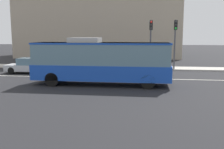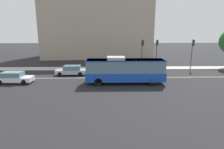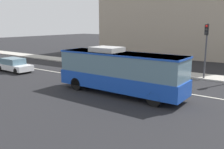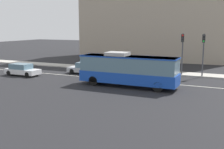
# 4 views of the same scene
# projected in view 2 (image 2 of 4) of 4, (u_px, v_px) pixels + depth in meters

# --- Properties ---
(ground_plane) EXTENTS (160.00, 160.00, 0.00)m
(ground_plane) POSITION_uv_depth(u_px,v_px,m) (131.00, 78.00, 27.53)
(ground_plane) COLOR black
(sidewalk_kerb) EXTENTS (80.00, 2.55, 0.14)m
(sidewalk_kerb) POSITION_uv_depth(u_px,v_px,m) (127.00, 68.00, 33.99)
(sidewalk_kerb) COLOR #B2ADA3
(sidewalk_kerb) RESTS_ON ground_plane
(lane_centre_line) EXTENTS (76.00, 0.16, 0.01)m
(lane_centre_line) POSITION_uv_depth(u_px,v_px,m) (131.00, 78.00, 27.53)
(lane_centre_line) COLOR silver
(lane_centre_line) RESTS_ON ground_plane
(transit_bus) EXTENTS (10.02, 2.57, 3.46)m
(transit_bus) POSITION_uv_depth(u_px,v_px,m) (125.00, 70.00, 24.16)
(transit_bus) COLOR #1947B7
(transit_bus) RESTS_ON ground_plane
(sedan_silver) EXTENTS (4.53, 1.88, 1.46)m
(sedan_silver) POSITION_uv_depth(u_px,v_px,m) (71.00, 70.00, 29.03)
(sedan_silver) COLOR #B7BABF
(sedan_silver) RESTS_ON ground_plane
(sedan_white) EXTENTS (4.54, 1.91, 1.46)m
(sedan_white) POSITION_uv_depth(u_px,v_px,m) (14.00, 78.00, 24.57)
(sedan_white) COLOR white
(sedan_white) RESTS_ON ground_plane
(traffic_light_near_corner) EXTENTS (0.34, 0.62, 5.20)m
(traffic_light_near_corner) POSITION_uv_depth(u_px,v_px,m) (193.00, 49.00, 32.61)
(traffic_light_near_corner) COLOR #47474C
(traffic_light_near_corner) RESTS_ON ground_plane
(traffic_light_mid_block) EXTENTS (0.32, 0.62, 5.20)m
(traffic_light_mid_block) POSITION_uv_depth(u_px,v_px,m) (157.00, 49.00, 32.24)
(traffic_light_mid_block) COLOR #47474C
(traffic_light_mid_block) RESTS_ON ground_plane
(traffic_light_far_corner) EXTENTS (0.34, 0.62, 5.20)m
(traffic_light_far_corner) POSITION_uv_depth(u_px,v_px,m) (142.00, 49.00, 32.25)
(traffic_light_far_corner) COLOR #47474C
(traffic_light_far_corner) RESTS_ON ground_plane
(office_block_background) EXTENTS (26.91, 14.76, 20.40)m
(office_block_background) POSITION_uv_depth(u_px,v_px,m) (97.00, 17.00, 48.40)
(office_block_background) COLOR tan
(office_block_background) RESTS_ON ground_plane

